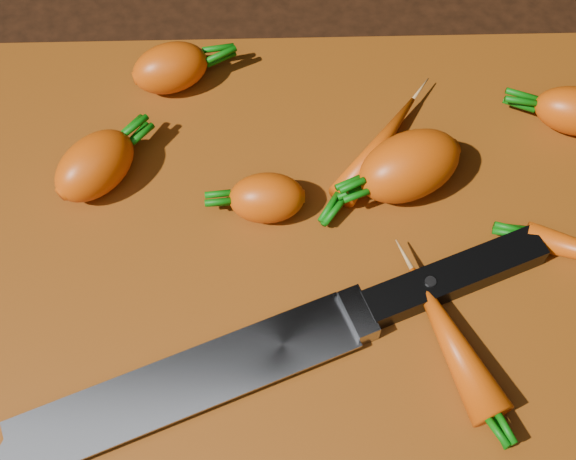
{
  "coord_description": "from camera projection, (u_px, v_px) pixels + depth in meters",
  "views": [
    {
      "loc": [
        -0.01,
        -0.25,
        0.52
      ],
      "look_at": [
        0.0,
        0.01,
        0.03
      ],
      "focal_mm": 50.0,
      "sensor_mm": 36.0,
      "label": 1
    }
  ],
  "objects": [
    {
      "name": "ground",
      "position": [
        288.0,
        265.0,
        0.58
      ],
      "size": [
        2.0,
        2.0,
        0.01
      ],
      "primitive_type": "cube",
      "color": "black"
    },
    {
      "name": "cutting_board",
      "position": [
        288.0,
        258.0,
        0.57
      ],
      "size": [
        0.5,
        0.4,
        0.01
      ],
      "primitive_type": "cube",
      "color": "brown",
      "rests_on": "ground"
    },
    {
      "name": "carrot_0",
      "position": [
        95.0,
        166.0,
        0.58
      ],
      "size": [
        0.08,
        0.08,
        0.04
      ],
      "primitive_type": "ellipsoid",
      "rotation": [
        0.0,
        0.0,
        0.83
      ],
      "color": "#EE5205",
      "rests_on": "cutting_board"
    },
    {
      "name": "carrot_1",
      "position": [
        267.0,
        198.0,
        0.57
      ],
      "size": [
        0.05,
        0.04,
        0.04
      ],
      "primitive_type": "ellipsoid",
      "rotation": [
        0.0,
        0.0,
        3.17
      ],
      "color": "#EE5205",
      "rests_on": "cutting_board"
    },
    {
      "name": "carrot_2",
      "position": [
        409.0,
        166.0,
        0.57
      ],
      "size": [
        0.09,
        0.08,
        0.05
      ],
      "primitive_type": "ellipsoid",
      "rotation": [
        0.0,
        0.0,
        3.57
      ],
      "color": "#EE5205",
      "rests_on": "cutting_board"
    },
    {
      "name": "carrot_3",
      "position": [
        170.0,
        68.0,
        0.62
      ],
      "size": [
        0.07,
        0.06,
        0.04
      ],
      "primitive_type": "ellipsoid",
      "rotation": [
        0.0,
        0.0,
        0.34
      ],
      "color": "#EE5205",
      "rests_on": "cutting_board"
    },
    {
      "name": "carrot_5",
      "position": [
        378.0,
        147.0,
        0.6
      ],
      "size": [
        0.08,
        0.1,
        0.02
      ],
      "primitive_type": "ellipsoid",
      "rotation": [
        0.0,
        0.0,
        0.96
      ],
      "color": "#EE5205",
      "rests_on": "cutting_board"
    },
    {
      "name": "carrot_7",
      "position": [
        451.0,
        340.0,
        0.52
      ],
      "size": [
        0.07,
        0.11,
        0.03
      ],
      "primitive_type": "ellipsoid",
      "rotation": [
        0.0,
        0.0,
        1.95
      ],
      "color": "#EE5205",
      "rests_on": "cutting_board"
    },
    {
      "name": "knife",
      "position": [
        219.0,
        370.0,
        0.52
      ],
      "size": [
        0.36,
        0.17,
        0.02
      ],
      "rotation": [
        0.0,
        0.0,
        0.37
      ],
      "color": "gray",
      "rests_on": "cutting_board"
    }
  ]
}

